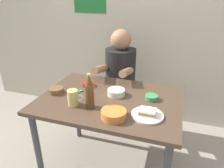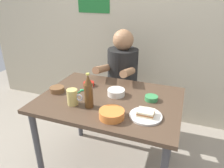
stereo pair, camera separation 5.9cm
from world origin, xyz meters
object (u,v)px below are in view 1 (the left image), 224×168
dining_table (110,108)px  beer_mug (73,98)px  stool (120,102)px  sandwich (147,112)px  beer_bottle (90,93)px  dip_bowl_green (151,97)px  person_seated (120,68)px  plate_orange (147,115)px

dining_table → beer_mug: beer_mug is taller
stool → sandwich: sandwich is taller
beer_bottle → dip_bowl_green: size_ratio=2.62×
stool → beer_bottle: 0.96m
dining_table → stool: dining_table is taller
person_seated → dip_bowl_green: bearing=-52.9°
sandwich → beer_bottle: (-0.41, -0.01, 0.09)m
beer_bottle → person_seated: bearing=90.3°
plate_orange → beer_mug: bearing=-177.8°
plate_orange → beer_bottle: size_ratio=0.84×
plate_orange → dip_bowl_green: dip_bowl_green is taller
stool → beer_mug: bearing=-98.7°
plate_orange → beer_bottle: bearing=-178.3°
person_seated → beer_mug: size_ratio=5.71×
dining_table → plate_orange: (0.32, -0.17, 0.10)m
sandwich → dip_bowl_green: 0.24m
sandwich → beer_bottle: 0.42m
stool → person_seated: 0.42m
sandwich → beer_bottle: beer_bottle is taller
plate_orange → beer_mug: 0.54m
stool → beer_bottle: (0.00, -0.81, 0.51)m
sandwich → dip_bowl_green: sandwich is taller
sandwich → stool: bearing=117.7°
beer_mug → person_seated: bearing=81.2°
dining_table → sandwich: (0.32, -0.17, 0.13)m
person_seated → beer_bottle: bearing=-89.7°
person_seated → plate_orange: size_ratio=3.27×
plate_orange → beer_bottle: (-0.41, -0.01, 0.11)m
dining_table → person_seated: size_ratio=1.53×
beer_bottle → dip_bowl_green: bearing=32.3°
dining_table → stool: (-0.10, 0.63, -0.30)m
beer_mug → plate_orange: bearing=2.2°
stool → person_seated: (0.00, -0.01, 0.42)m
beer_mug → dip_bowl_green: 0.60m
stool → plate_orange: 0.98m
dip_bowl_green → beer_mug: bearing=-153.6°
dining_table → stool: size_ratio=2.44×
plate_orange → sandwich: sandwich is taller
sandwich → beer_bottle: bearing=-178.3°
sandwich → dip_bowl_green: bearing=91.9°
dining_table → person_seated: 0.64m
person_seated → beer_mug: (-0.12, -0.81, 0.03)m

